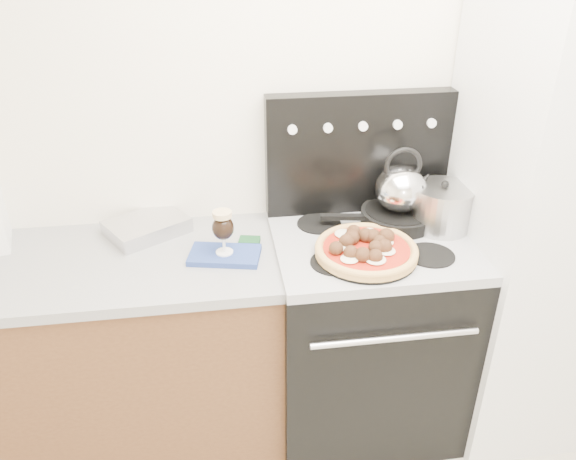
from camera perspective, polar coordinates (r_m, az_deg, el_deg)
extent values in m
cube|color=white|center=(2.34, 4.99, 9.98)|extent=(3.50, 0.01, 2.50)
cube|color=brown|center=(2.48, -18.54, -12.30)|extent=(1.45, 0.60, 0.86)
cube|color=#949496|center=(2.22, -20.32, -3.47)|extent=(1.48, 0.63, 0.04)
cube|color=black|center=(2.47, 7.71, -10.62)|extent=(0.76, 0.65, 0.88)
cube|color=#ADADB2|center=(2.21, 8.48, -1.38)|extent=(0.76, 0.65, 0.04)
cube|color=black|center=(2.34, 7.13, 7.74)|extent=(0.76, 0.08, 0.50)
cube|color=silver|center=(2.45, 24.64, 0.63)|extent=(0.64, 0.68, 1.90)
cube|color=white|center=(2.32, -14.14, 0.36)|extent=(0.37, 0.34, 0.06)
cube|color=navy|center=(2.11, -6.45, -2.55)|extent=(0.29, 0.20, 0.02)
cylinder|color=black|center=(2.08, 7.91, -2.59)|extent=(0.44, 0.44, 0.01)
cylinder|color=black|center=(2.33, 11.09, 1.37)|extent=(0.34, 0.34, 0.05)
cylinder|color=#B4B4B4|center=(2.31, 15.34, 2.11)|extent=(0.25, 0.25, 0.17)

